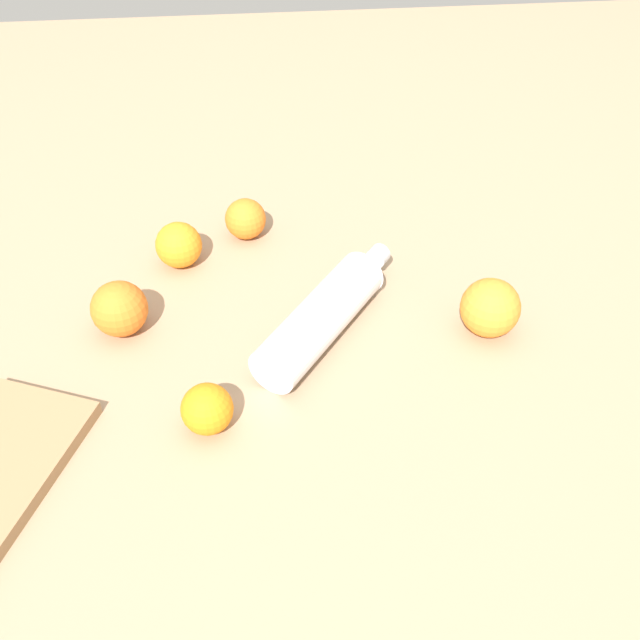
{
  "coord_description": "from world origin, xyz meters",
  "views": [
    {
      "loc": [
        -0.73,
        0.08,
        0.69
      ],
      "look_at": [
        -0.0,
        0.01,
        0.03
      ],
      "focal_mm": 42.33,
      "sensor_mm": 36.0,
      "label": 1
    }
  ],
  "objects_px": {
    "orange_0": "(119,309)",
    "orange_4": "(179,245)",
    "orange_1": "(490,308)",
    "orange_3": "(245,219)",
    "orange_2": "(207,409)",
    "water_bottle": "(328,311)"
  },
  "relations": [
    {
      "from": "orange_0",
      "to": "orange_4",
      "type": "bearing_deg",
      "value": -26.96
    },
    {
      "from": "water_bottle",
      "to": "orange_3",
      "type": "relative_size",
      "value": 4.1
    },
    {
      "from": "orange_3",
      "to": "orange_4",
      "type": "distance_m",
      "value": 0.12
    },
    {
      "from": "water_bottle",
      "to": "orange_0",
      "type": "distance_m",
      "value": 0.28
    },
    {
      "from": "orange_0",
      "to": "orange_3",
      "type": "distance_m",
      "value": 0.26
    },
    {
      "from": "water_bottle",
      "to": "orange_0",
      "type": "height_order",
      "value": "orange_0"
    },
    {
      "from": "orange_2",
      "to": "orange_3",
      "type": "bearing_deg",
      "value": -7.93
    },
    {
      "from": "orange_4",
      "to": "orange_2",
      "type": "bearing_deg",
      "value": -171.91
    },
    {
      "from": "orange_0",
      "to": "orange_1",
      "type": "relative_size",
      "value": 0.95
    },
    {
      "from": "orange_4",
      "to": "orange_0",
      "type": "bearing_deg",
      "value": 153.04
    },
    {
      "from": "orange_1",
      "to": "orange_4",
      "type": "bearing_deg",
      "value": 65.66
    },
    {
      "from": "orange_0",
      "to": "orange_2",
      "type": "bearing_deg",
      "value": -147.14
    },
    {
      "from": "orange_1",
      "to": "orange_4",
      "type": "distance_m",
      "value": 0.46
    },
    {
      "from": "orange_1",
      "to": "orange_4",
      "type": "relative_size",
      "value": 1.17
    },
    {
      "from": "orange_2",
      "to": "orange_3",
      "type": "xyz_separation_m",
      "value": [
        0.38,
        -0.05,
        0.0
      ]
    },
    {
      "from": "orange_2",
      "to": "water_bottle",
      "type": "bearing_deg",
      "value": -45.32
    },
    {
      "from": "orange_2",
      "to": "orange_3",
      "type": "distance_m",
      "value": 0.39
    },
    {
      "from": "orange_2",
      "to": "orange_4",
      "type": "xyz_separation_m",
      "value": [
        0.32,
        0.05,
        0.0
      ]
    },
    {
      "from": "water_bottle",
      "to": "orange_4",
      "type": "bearing_deg",
      "value": 87.36
    },
    {
      "from": "orange_2",
      "to": "orange_3",
      "type": "height_order",
      "value": "orange_3"
    },
    {
      "from": "orange_0",
      "to": "orange_3",
      "type": "xyz_separation_m",
      "value": [
        0.2,
        -0.17,
        -0.01
      ]
    },
    {
      "from": "orange_0",
      "to": "orange_2",
      "type": "xyz_separation_m",
      "value": [
        -0.18,
        -0.12,
        -0.01
      ]
    }
  ]
}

